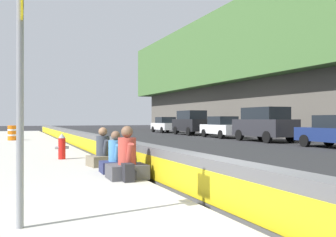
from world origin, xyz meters
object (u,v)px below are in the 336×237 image
Objects in this scene: seated_person_middle at (116,159)px; seated_person_foreground at (127,162)px; parked_car_farther at (165,125)px; backpack at (128,173)px; parked_car_fourth at (264,124)px; parked_car_far at (191,122)px; seated_person_rear at (103,154)px; fire_hydrant at (62,146)px; parked_car_midline at (222,127)px; construction_barrel at (12,133)px; route_sign_post at (20,64)px.

seated_person_foreground is at bearing 179.44° from seated_person_middle.
parked_car_farther is at bearing -23.60° from seated_person_foreground.
parked_car_fourth reaches higher than backpack.
seated_person_middle is 1.51m from backpack.
parked_car_farther is (6.46, 0.02, -0.32)m from parked_car_far.
seated_person_rear is 0.23× the size of parked_car_far.
parked_car_fourth is (7.45, -13.96, 0.60)m from fire_hydrant.
seated_person_middle is 0.22× the size of parked_car_fourth.
parked_car_fourth is (12.74, -13.17, 0.85)m from backpack.
parked_car_fourth is 0.99× the size of parked_car_far.
backpack is at bearing 156.55° from parked_car_farther.
backpack is at bearing 178.21° from seated_person_rear.
construction_barrel is at bearing 90.32° from parked_car_midline.
seated_person_rear is at bearing 148.02° from parked_car_far.
parked_car_fourth is (9.82, -13.08, 0.69)m from seated_person_rear.
construction_barrel is at bearing 71.12° from parked_car_fourth.
backpack is 0.09× the size of parked_car_farther.
seated_person_middle is 1.12× the size of construction_barrel.
backpack is (-0.43, 0.09, -0.19)m from seated_person_foreground.
seated_person_foreground reaches higher than seated_person_middle.
seated_person_foreground is 1.28× the size of construction_barrel.
parked_car_farther is at bearing -24.36° from seated_person_middle.
parked_car_fourth is (15.59, -15.43, -1.03)m from route_sign_post.
seated_person_middle is (-3.79, -0.89, -0.11)m from fire_hydrant.
backpack is at bearing -171.51° from fire_hydrant.
seated_person_foreground reaches higher than backpack.
seated_person_middle is at bearing -171.48° from construction_barrel.
parked_car_midline is (18.14, -13.15, 0.53)m from backpack.
parked_car_fourth is at bearing -44.70° from route_sign_post.
parked_car_far is (23.49, -13.11, 0.66)m from seated_person_foreground.
seated_person_rear is 30.42m from parked_car_farther.
parked_car_midline is (21.00, -15.41, -1.35)m from route_sign_post.
seated_person_foreground is 0.47m from backpack.
seated_person_middle is at bearing -28.51° from route_sign_post.
seated_person_rear reaches higher than seated_person_middle.
seated_person_middle is 16.74m from construction_barrel.
construction_barrel is at bearing 7.49° from backpack.
route_sign_post is 30.93m from parked_car_far.
parked_car_midline reaches higher than seated_person_foreground.
route_sign_post is 9.00× the size of backpack.
parked_car_midline is at bearing 0.27° from parked_car_fourth.
parked_car_fourth is at bearing -179.73° from parked_car_midline.
parked_car_far is (18.63, -13.99, 0.60)m from fire_hydrant.
seated_person_middle is 31.70m from parked_car_farther.
parked_car_fourth is at bearing -49.30° from seated_person_middle.
parked_car_midline is at bearing -35.92° from backpack.
parked_car_farther reaches higher than seated_person_rear.
seated_person_rear is 24.77m from parked_car_far.
parked_car_midline is 1.01× the size of parked_car_farther.
construction_barrel is at bearing 110.62° from parked_car_far.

